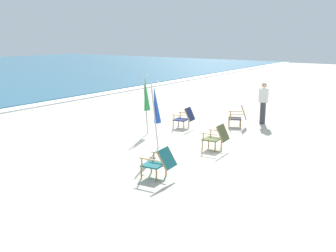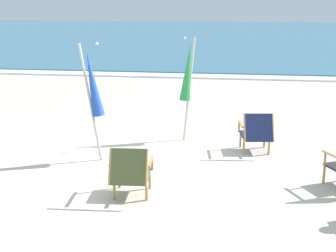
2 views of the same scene
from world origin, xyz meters
TOP-DOWN VIEW (x-y plane):
  - ground_plane at (0.00, 0.00)m, footprint 80.00×80.00m
  - sea at (0.00, 30.11)m, footprint 80.00×40.00m
  - surf_band at (0.00, 9.81)m, footprint 80.00×1.10m
  - beach_chair_back_right at (1.69, 1.02)m, footprint 0.67×0.80m
  - beach_chair_mid_center at (-0.19, -1.31)m, footprint 0.63×0.77m
  - umbrella_furled_blue at (-1.19, 0.26)m, footprint 0.44×0.23m
  - umbrella_furled_green at (0.32, 1.79)m, footprint 0.39×0.47m

SIDE VIEW (x-z plane):
  - ground_plane at x=0.00m, z-range 0.00..0.00m
  - surf_band at x=0.00m, z-range 0.00..0.06m
  - sea at x=0.00m, z-range 0.00..0.10m
  - beach_chair_mid_center at x=-0.19m, z-range 0.03..0.82m
  - beach_chair_back_right at x=1.69m, z-range 0.03..0.83m
  - umbrella_furled_green at x=0.32m, z-range 0.32..2.43m
  - umbrella_furled_blue at x=-1.19m, z-range 0.32..2.43m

